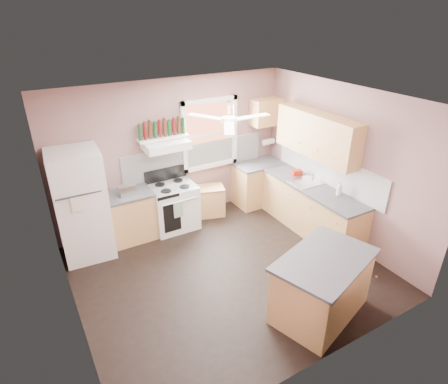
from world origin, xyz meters
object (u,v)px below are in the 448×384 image
refrigerator (82,205)px  stove (174,207)px  cart (209,201)px  island (321,287)px  toaster (127,190)px

refrigerator → stove: refrigerator is taller
cart → island: (0.04, -3.14, 0.13)m
stove → cart: stove is taller
refrigerator → cart: refrigerator is taller
cart → toaster: bearing=-157.4°
cart → island: bearing=-71.0°
refrigerator → island: (2.41, -3.00, -0.49)m
cart → island: 3.14m
stove → cart: size_ratio=1.45×
toaster → island: 3.49m
cart → island: size_ratio=0.46×
refrigerator → island: 3.88m
toaster → cart: bearing=2.7°
refrigerator → island: bearing=-47.1°
toaster → island: bearing=-62.8°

